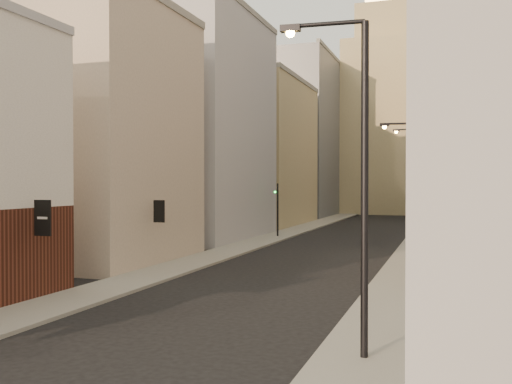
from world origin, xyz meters
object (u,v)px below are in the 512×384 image
at_px(streetlamp_mid, 415,189).
at_px(traffic_light_left, 278,199).
at_px(clock_tower, 389,108).
at_px(streetlamp_far, 419,176).
at_px(streetlamp_near, 356,167).
at_px(traffic_light_right, 425,199).
at_px(white_tower, 460,84).

distance_m(streetlamp_mid, traffic_light_left, 22.65).
distance_m(clock_tower, streetlamp_mid, 67.41).
bearing_deg(clock_tower, streetlamp_far, -81.16).
xyz_separation_m(streetlamp_near, streetlamp_far, (-0.07, 35.76, 0.11)).
xyz_separation_m(clock_tower, streetlamp_far, (7.10, -45.65, -12.02)).
bearing_deg(streetlamp_near, traffic_light_right, 85.15).
relative_size(streetlamp_near, traffic_light_right, 1.93).
relative_size(clock_tower, streetlamp_far, 4.57).
bearing_deg(clock_tower, traffic_light_left, -96.37).
xyz_separation_m(clock_tower, streetlamp_mid, (7.91, -65.69, -12.89)).
relative_size(streetlamp_mid, traffic_light_left, 1.66).
relative_size(clock_tower, streetlamp_near, 4.66).
distance_m(clock_tower, streetlamp_near, 82.62).
bearing_deg(traffic_light_right, traffic_light_left, -18.64).
relative_size(streetlamp_near, streetlamp_far, 0.98).
height_order(streetlamp_mid, traffic_light_right, streetlamp_mid).
bearing_deg(traffic_light_right, streetlamp_near, 78.90).
relative_size(white_tower, traffic_light_right, 8.30).
xyz_separation_m(clock_tower, traffic_light_right, (7.78, -49.30, -13.87)).
bearing_deg(streetlamp_near, white_tower, 82.99).
distance_m(streetlamp_far, traffic_light_left, 12.66).
relative_size(streetlamp_far, traffic_light_right, 1.96).
xyz_separation_m(streetlamp_near, traffic_light_left, (-12.45, 34.09, -1.94)).
bearing_deg(white_tower, clock_tower, 128.16).
bearing_deg(streetlamp_mid, clock_tower, 88.63).
xyz_separation_m(traffic_light_left, traffic_light_right, (13.06, -1.98, 0.20)).
height_order(white_tower, streetlamp_far, white_tower).
xyz_separation_m(streetlamp_mid, streetlamp_far, (-0.81, 20.04, 0.86)).
relative_size(clock_tower, white_tower, 1.08).
distance_m(clock_tower, white_tower, 17.83).
height_order(clock_tower, streetlamp_mid, clock_tower).
bearing_deg(traffic_light_right, streetlamp_far, -89.42).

